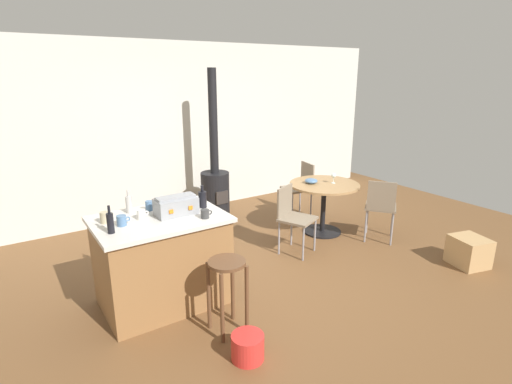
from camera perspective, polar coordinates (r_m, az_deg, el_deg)
name	(u,v)px	position (r m, az deg, el deg)	size (l,w,h in m)	color
ground_plane	(270,271)	(4.78, 2.04, -11.14)	(8.80, 8.80, 0.00)	brown
back_wall	(176,130)	(6.58, -11.28, 8.67)	(8.00, 0.10, 2.70)	beige
kitchen_island	(162,260)	(4.10, -13.24, -9.44)	(1.23, 0.87, 0.91)	olive
wooden_stool	(227,281)	(3.56, -4.13, -12.54)	(0.33, 0.33, 0.68)	brown
dining_table	(324,195)	(5.75, 9.66, -0.47)	(0.98, 0.98, 0.73)	black
folding_chair_near	(293,214)	(5.09, 5.27, -3.20)	(0.53, 0.53, 0.86)	#7F705B
folding_chair_far	(381,205)	(5.63, 17.38, -1.78)	(0.56, 0.56, 0.87)	#7F705B
folding_chair_left	(301,185)	(6.41, 6.39, 0.96)	(0.46, 0.46, 0.86)	#7F705B
wood_stove	(215,185)	(6.24, -5.85, 1.06)	(0.44, 0.45, 2.30)	black
toolbox	(176,206)	(3.94, -11.34, -1.91)	(0.39, 0.24, 0.19)	gray
bottle_0	(129,204)	(4.11, -17.66, -1.63)	(0.06, 0.06, 0.23)	#B7B2AD
bottle_1	(110,223)	(3.63, -20.07, -4.12)	(0.06, 0.06, 0.25)	black
bottle_2	(202,199)	(4.10, -7.64, -0.99)	(0.08, 0.08, 0.23)	black
cup_0	(141,214)	(3.90, -16.04, -3.08)	(0.11, 0.08, 0.09)	white
cup_1	(149,206)	(4.13, -14.99, -1.90)	(0.11, 0.07, 0.10)	#4C7099
cup_2	(105,217)	(3.91, -20.77, -3.40)	(0.12, 0.08, 0.11)	tan
cup_3	(205,214)	(3.81, -7.27, -3.10)	(0.12, 0.08, 0.08)	#383838
cup_4	(122,221)	(3.79, -18.61, -3.88)	(0.12, 0.09, 0.10)	#4C7099
wine_glass	(334,176)	(5.72, 11.03, 2.28)	(0.07, 0.07, 0.14)	silver
serving_bowl	(311,181)	(5.68, 7.88, 1.58)	(0.18, 0.18, 0.07)	#4C7099
cardboard_box	(469,251)	(5.47, 28.09, -7.49)	(0.36, 0.40, 0.35)	tan
plastic_bucket	(248,347)	(3.45, -1.20, -21.23)	(0.27, 0.27, 0.22)	red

